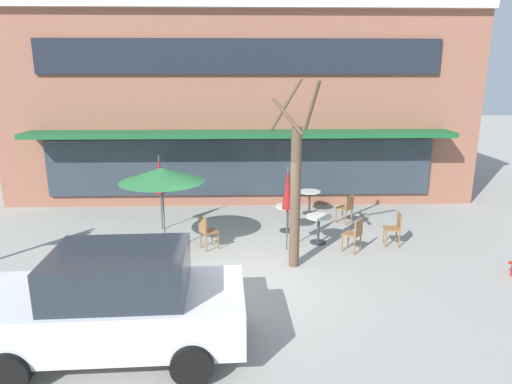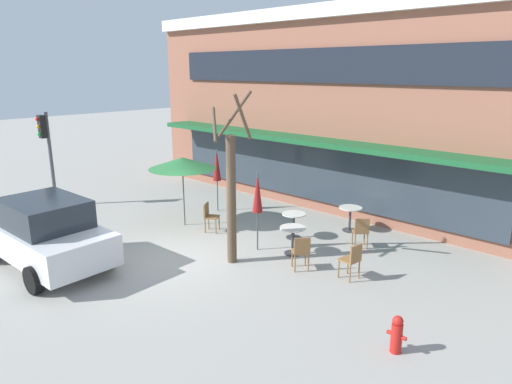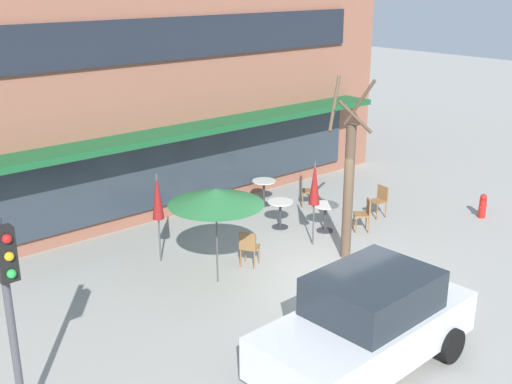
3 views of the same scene
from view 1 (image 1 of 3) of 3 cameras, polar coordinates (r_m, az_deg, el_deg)
name	(u,v)px [view 1 (image 1 of 3)]	position (r m, az deg, el deg)	size (l,w,h in m)	color
ground_plane	(240,283)	(10.19, -2.04, -11.24)	(80.00, 80.00, 0.00)	#9E9B93
building_facade	(240,98)	(19.15, -1.97, 11.64)	(16.17, 9.10, 6.88)	#935B47
cafe_table_near_wall	(287,214)	(13.15, 3.96, -2.77)	(0.70, 0.70, 0.76)	#333338
cafe_table_streetside	(319,225)	(12.33, 7.83, -4.08)	(0.70, 0.70, 0.76)	#333338
cafe_table_by_tree	(310,198)	(14.85, 6.71, -0.80)	(0.70, 0.70, 0.76)	#333338
patio_umbrella_green_folded	(288,189)	(11.49, 3.97, 0.42)	(0.28, 0.28, 2.20)	#4C4C51
patio_umbrella_cream_folded	(162,175)	(11.44, -11.71, 2.11)	(2.10, 2.10, 2.20)	#4C4C51
patio_umbrella_corner_open	(160,175)	(13.29, -11.96, 2.09)	(0.28, 0.28, 2.20)	#4C4C51
cafe_chair_0	(206,230)	(11.87, -6.22, -4.74)	(0.55, 0.55, 0.89)	olive
cafe_chair_1	(346,207)	(14.07, 11.24, -1.82)	(0.57, 0.57, 0.89)	olive
cafe_chair_2	(355,233)	(11.87, 12.23, -4.98)	(0.56, 0.56, 0.89)	olive
cafe_chair_3	(395,227)	(12.59, 16.98, -4.15)	(0.44, 0.44, 0.89)	olive
parked_sedan	(115,303)	(7.85, -17.17, -13.11)	(4.27, 2.15, 1.76)	silver
street_tree	(295,189)	(10.45, 4.93, 0.37)	(1.09, 1.20, 4.35)	brown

